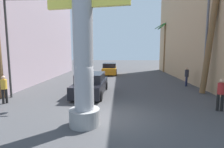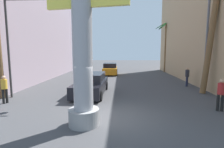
% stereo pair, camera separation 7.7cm
% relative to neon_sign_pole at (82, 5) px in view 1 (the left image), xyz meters
% --- Properties ---
extents(ground_plane, '(95.47, 95.47, 0.00)m').
position_rel_neon_sign_pole_xyz_m(ground_plane, '(0.97, 10.89, -4.88)').
color(ground_plane, '#424244').
extents(building_left, '(9.07, 19.59, 13.83)m').
position_rel_neon_sign_pole_xyz_m(building_left, '(-10.90, 12.01, 2.04)').
color(building_left, '#9E8C99').
rests_on(building_left, ground).
extents(neon_sign_pole, '(3.77, 1.29, 10.45)m').
position_rel_neon_sign_pole_xyz_m(neon_sign_pole, '(0.00, 0.00, 0.00)').
color(neon_sign_pole, '#9E9EA3').
rests_on(neon_sign_pole, ground).
extents(street_lamp, '(2.76, 0.28, 7.35)m').
position_rel_neon_sign_pole_xyz_m(street_lamp, '(7.41, 6.29, -0.42)').
color(street_lamp, '#59595E').
rests_on(street_lamp, ground).
extents(traffic_light_mast, '(5.74, 0.32, 6.50)m').
position_rel_neon_sign_pole_xyz_m(traffic_light_mast, '(-4.21, 4.29, -0.30)').
color(traffic_light_mast, '#333333').
rests_on(traffic_light_mast, ground).
extents(car_lead, '(2.19, 4.88, 1.56)m').
position_rel_neon_sign_pole_xyz_m(car_lead, '(-0.62, 5.40, -4.14)').
color(car_lead, black).
rests_on(car_lead, ground).
extents(car_far, '(2.08, 4.50, 1.56)m').
position_rel_neon_sign_pole_xyz_m(car_far, '(0.10, 16.95, -4.15)').
color(car_far, black).
rests_on(car_far, ground).
extents(palm_tree_far_right, '(3.43, 3.29, 7.46)m').
position_rel_neon_sign_pole_xyz_m(palm_tree_far_right, '(8.36, 20.17, 0.01)').
color(palm_tree_far_right, brown).
rests_on(palm_tree_far_right, ground).
extents(palm_tree_near_right, '(2.32, 2.42, 9.08)m').
position_rel_neon_sign_pole_xyz_m(palm_tree_near_right, '(8.04, 6.10, 0.42)').
color(palm_tree_near_right, brown).
rests_on(palm_tree_near_right, ground).
extents(pedestrian_curb_left, '(0.46, 0.46, 1.68)m').
position_rel_neon_sign_pole_xyz_m(pedestrian_curb_left, '(-5.41, 2.89, -3.90)').
color(pedestrian_curb_left, black).
rests_on(pedestrian_curb_left, ground).
extents(pedestrian_by_sign, '(0.41, 0.41, 1.70)m').
position_rel_neon_sign_pole_xyz_m(pedestrian_by_sign, '(6.74, 2.09, -3.88)').
color(pedestrian_by_sign, black).
rests_on(pedestrian_by_sign, ground).
extents(pedestrian_mid_right, '(0.47, 0.47, 1.70)m').
position_rel_neon_sign_pole_xyz_m(pedestrian_mid_right, '(7.53, 8.82, -3.89)').
color(pedestrian_mid_right, '#1E233F').
rests_on(pedestrian_mid_right, ground).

